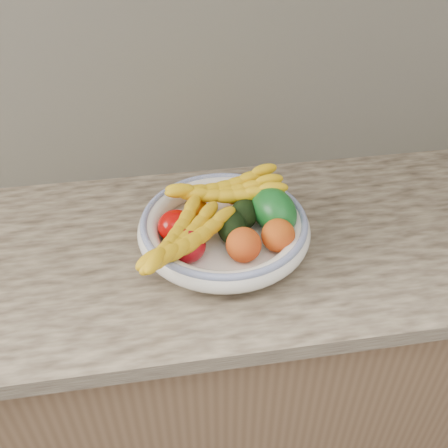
% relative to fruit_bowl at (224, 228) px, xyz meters
% --- Properties ---
extents(kitchen_counter, '(2.44, 0.66, 1.40)m').
position_rel_fruit_bowl_xyz_m(kitchen_counter, '(0.00, 0.03, -0.48)').
color(kitchen_counter, brown).
rests_on(kitchen_counter, ground).
extents(fruit_bowl, '(0.39, 0.39, 0.08)m').
position_rel_fruit_bowl_xyz_m(fruit_bowl, '(0.00, 0.00, 0.00)').
color(fruit_bowl, white).
rests_on(fruit_bowl, kitchen_counter).
extents(clementine_back_left, '(0.06, 0.06, 0.05)m').
position_rel_fruit_bowl_xyz_m(clementine_back_left, '(-0.05, 0.08, 0.01)').
color(clementine_back_left, orange).
rests_on(clementine_back_left, fruit_bowl).
extents(clementine_back_right, '(0.06, 0.06, 0.05)m').
position_rel_fruit_bowl_xyz_m(clementine_back_right, '(0.04, 0.12, 0.01)').
color(clementine_back_right, orange).
rests_on(clementine_back_right, fruit_bowl).
extents(tomato_left, '(0.10, 0.10, 0.07)m').
position_rel_fruit_bowl_xyz_m(tomato_left, '(-0.11, 0.01, 0.01)').
color(tomato_left, '#A50502').
rests_on(tomato_left, fruit_bowl).
extents(tomato_near_left, '(0.11, 0.11, 0.07)m').
position_rel_fruit_bowl_xyz_m(tomato_near_left, '(-0.09, -0.06, 0.01)').
color(tomato_near_left, '#9F0B14').
rests_on(tomato_near_left, fruit_bowl).
extents(avocado_center, '(0.07, 0.10, 0.07)m').
position_rel_fruit_bowl_xyz_m(avocado_center, '(0.02, -0.02, 0.02)').
color(avocado_center, black).
rests_on(avocado_center, fruit_bowl).
extents(avocado_right, '(0.10, 0.11, 0.06)m').
position_rel_fruit_bowl_xyz_m(avocado_right, '(0.05, 0.02, 0.02)').
color(avocado_right, black).
rests_on(avocado_right, fruit_bowl).
extents(green_mango, '(0.15, 0.17, 0.12)m').
position_rel_fruit_bowl_xyz_m(green_mango, '(0.12, 0.01, 0.03)').
color(green_mango, '#0F541B').
rests_on(green_mango, fruit_bowl).
extents(peach_front, '(0.10, 0.10, 0.08)m').
position_rel_fruit_bowl_xyz_m(peach_front, '(0.03, -0.08, 0.02)').
color(peach_front, orange).
rests_on(peach_front, fruit_bowl).
extents(peach_right, '(0.10, 0.10, 0.07)m').
position_rel_fruit_bowl_xyz_m(peach_right, '(0.11, -0.07, 0.02)').
color(peach_right, orange).
rests_on(peach_right, fruit_bowl).
extents(banana_bunch_back, '(0.30, 0.13, 0.08)m').
position_rel_fruit_bowl_xyz_m(banana_bunch_back, '(0.01, 0.08, 0.04)').
color(banana_bunch_back, yellow).
rests_on(banana_bunch_back, fruit_bowl).
extents(banana_bunch_front, '(0.27, 0.31, 0.08)m').
position_rel_fruit_bowl_xyz_m(banana_bunch_front, '(-0.10, -0.07, 0.03)').
color(banana_bunch_front, yellow).
rests_on(banana_bunch_front, fruit_bowl).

